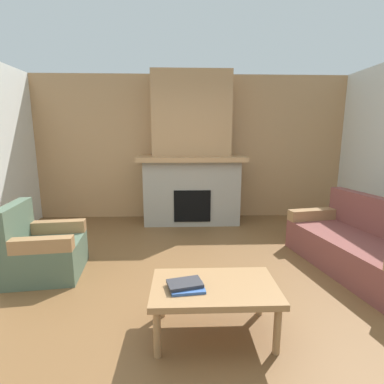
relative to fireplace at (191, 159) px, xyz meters
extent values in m
plane|color=brown|center=(0.00, -2.62, -1.16)|extent=(9.00, 9.00, 0.00)
cube|color=tan|center=(0.00, 0.38, 0.19)|extent=(6.00, 0.12, 2.70)
cube|color=gray|center=(0.00, -0.03, -0.59)|extent=(1.70, 0.70, 1.15)
cube|color=black|center=(0.00, -0.36, -0.78)|extent=(0.64, 0.08, 0.56)
cube|color=tan|center=(0.00, -0.08, 0.03)|extent=(1.90, 0.82, 0.08)
cube|color=tan|center=(0.00, 0.07, 0.80)|extent=(1.40, 0.50, 1.47)
cube|color=brown|center=(1.91, -2.13, -0.96)|extent=(1.14, 1.92, 0.40)
cube|color=#997047|center=(1.77, -1.32, -0.69)|extent=(0.86, 0.31, 0.15)
cube|color=#4C604C|center=(-1.75, -2.09, -0.96)|extent=(0.84, 0.84, 0.40)
cube|color=#4C604C|center=(-2.06, -2.13, -0.54)|extent=(0.23, 0.77, 0.45)
cube|color=#997047|center=(-1.71, -2.40, -0.69)|extent=(0.77, 0.23, 0.15)
cube|color=#997047|center=(-1.79, -1.78, -0.69)|extent=(0.77, 0.23, 0.15)
cube|color=#997047|center=(0.07, -3.19, -0.76)|extent=(1.00, 0.60, 0.05)
cylinder|color=#997047|center=(-0.37, -3.43, -0.97)|extent=(0.06, 0.06, 0.38)
cylinder|color=#997047|center=(0.51, -3.43, -0.97)|extent=(0.06, 0.06, 0.38)
cylinder|color=#997047|center=(-0.37, -2.95, -0.97)|extent=(0.06, 0.06, 0.38)
cylinder|color=#997047|center=(0.51, -2.95, -0.97)|extent=(0.06, 0.06, 0.38)
cube|color=#335699|center=(-0.14, -3.25, -0.72)|extent=(0.28, 0.20, 0.02)
cube|color=#2D2D33|center=(-0.16, -3.22, -0.70)|extent=(0.30, 0.23, 0.03)
camera|label=1|loc=(-0.18, -5.29, 0.44)|focal=27.04mm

